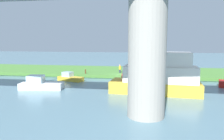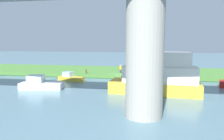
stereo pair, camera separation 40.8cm
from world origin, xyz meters
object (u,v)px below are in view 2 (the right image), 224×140
mooring_post (86,71)px  riverboat_paddlewheel (158,77)px  person_on_bank (121,69)px  bridge_pylon (145,56)px  houseboat_blue (70,77)px  pontoon_yellow (40,84)px  skiff_small (159,72)px

mooring_post → riverboat_paddlewheel: riverboat_paddlewheel is taller
person_on_bank → mooring_post: bearing=19.5°
bridge_pylon → houseboat_blue: (11.16, -13.30, -4.21)m
person_on_bank → pontoon_yellow: (8.24, 11.69, -0.59)m
person_on_bank → pontoon_yellow: size_ratio=0.26×
mooring_post → skiff_small: bearing=157.7°
riverboat_paddlewheel → person_on_bank: bearing=-63.3°
houseboat_blue → riverboat_paddlewheel: bearing=155.7°
mooring_post → skiff_small: skiff_small is taller
houseboat_blue → pontoon_yellow: (1.55, 5.91, 0.14)m
pontoon_yellow → riverboat_paddlewheel: bearing=-178.7°
bridge_pylon → person_on_bank: 19.90m
person_on_bank → bridge_pylon: bearing=103.2°
houseboat_blue → skiff_small: size_ratio=0.44×
bridge_pylon → pontoon_yellow: (12.72, -7.38, -4.07)m
mooring_post → houseboat_blue: size_ratio=0.17×
person_on_bank → pontoon_yellow: bearing=54.8°
houseboat_blue → bridge_pylon: bearing=130.0°
bridge_pylon → riverboat_paddlewheel: (-1.25, -7.70, -2.81)m
person_on_bank → houseboat_blue: bearing=40.8°
skiff_small → person_on_bank: bearing=-47.7°
bridge_pylon → skiff_small: bearing=-97.1°
houseboat_blue → pontoon_yellow: 6.12m
bridge_pylon → riverboat_paddlewheel: 8.29m
pontoon_yellow → skiff_small: skiff_small is taller
person_on_bank → pontoon_yellow: 14.32m
person_on_bank → houseboat_blue: (6.69, 5.78, -0.74)m
riverboat_paddlewheel → houseboat_blue: 13.69m
riverboat_paddlewheel → mooring_post: bearing=-40.3°
riverboat_paddlewheel → pontoon_yellow: 14.03m
houseboat_blue → skiff_small: skiff_small is taller
bridge_pylon → skiff_small: 12.89m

